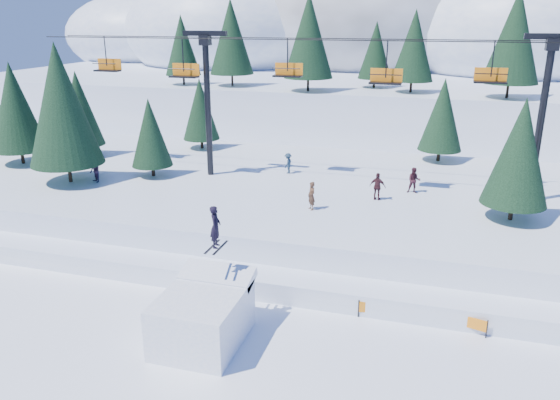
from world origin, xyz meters
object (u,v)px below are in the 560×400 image
(jump_kicker, at_px, (203,314))
(banner_far, at_px, (455,319))
(chairlift, at_px, (353,87))
(banner_near, at_px, (388,309))

(jump_kicker, height_order, banner_far, jump_kicker)
(chairlift, xyz_separation_m, banner_far, (7.16, -12.89, -8.78))
(jump_kicker, relative_size, banner_far, 2.12)
(chairlift, height_order, banner_far, chairlift)
(banner_near, bearing_deg, chairlift, 107.75)
(banner_far, bearing_deg, banner_near, 179.49)
(chairlift, bearing_deg, banner_near, -72.25)
(chairlift, distance_m, banner_near, 16.11)
(chairlift, relative_size, banner_near, 16.27)
(banner_far, bearing_deg, chairlift, 119.04)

